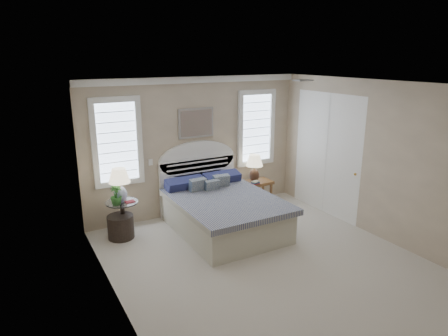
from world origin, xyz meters
TOP-DOWN VIEW (x-y plane):
  - floor at (0.00, 0.00)m, footprint 4.50×5.00m
  - ceiling at (0.00, 0.00)m, footprint 4.50×5.00m
  - wall_back at (0.00, 2.50)m, footprint 4.50×0.02m
  - wall_left at (-2.25, 0.00)m, footprint 0.02×5.00m
  - wall_right at (2.25, 0.00)m, footprint 0.02×5.00m
  - crown_molding at (0.00, 2.46)m, footprint 4.50×0.08m
  - hvac_vent at (1.20, 0.80)m, footprint 0.30×0.20m
  - switch_plate at (-0.95, 2.48)m, footprint 0.08×0.01m
  - window_left at (-1.55, 2.48)m, footprint 0.90×0.06m
  - window_right at (1.40, 2.48)m, footprint 0.90×0.06m
  - painting at (0.00, 2.46)m, footprint 0.74×0.04m
  - closet_door at (2.23, 1.20)m, footprint 0.02×1.80m
  - bed at (0.00, 1.46)m, footprint 1.72×2.28m
  - side_table_left at (-1.65, 2.05)m, footprint 0.56×0.56m
  - nightstand_right at (1.30, 2.15)m, footprint 0.50×0.40m
  - floor_pot at (-1.72, 1.97)m, footprint 0.59×0.59m
  - lamp_left at (-1.66, 2.07)m, footprint 0.48×0.48m
  - lamp_right at (1.20, 2.20)m, footprint 0.37×0.37m
  - potted_plant at (-1.76, 1.95)m, footprint 0.20×0.20m
  - books_left at (-1.53, 1.96)m, footprint 0.18×0.15m
  - books_right at (1.10, 2.00)m, footprint 0.17×0.13m

SIDE VIEW (x-z plane):
  - floor at x=0.00m, z-range -0.01..0.01m
  - floor_pot at x=-1.72m, z-range 0.00..0.41m
  - bed at x=0.00m, z-range -0.35..1.12m
  - nightstand_right at x=1.30m, z-range 0.12..0.65m
  - side_table_left at x=-1.65m, z-range 0.07..0.70m
  - books_right at x=1.10m, z-range 0.53..0.59m
  - books_left at x=-1.53m, z-range 0.63..0.65m
  - potted_plant at x=-1.76m, z-range 0.63..0.97m
  - lamp_right at x=1.20m, z-range 0.59..1.17m
  - lamp_left at x=-1.66m, z-range 0.70..1.30m
  - switch_plate at x=-0.95m, z-range 1.09..1.21m
  - closet_door at x=2.23m, z-range 0.00..2.40m
  - wall_back at x=0.00m, z-range 0.00..2.70m
  - wall_left at x=-2.25m, z-range 0.00..2.70m
  - wall_right at x=2.25m, z-range 0.00..2.70m
  - window_left at x=-1.55m, z-range 0.80..2.40m
  - window_right at x=1.40m, z-range 0.80..2.40m
  - painting at x=0.00m, z-range 1.53..2.11m
  - crown_molding at x=0.00m, z-range 2.58..2.70m
  - hvac_vent at x=1.20m, z-range 2.67..2.69m
  - ceiling at x=0.00m, z-range 2.70..2.71m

